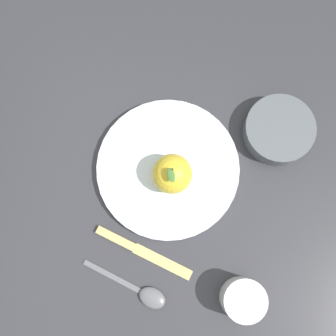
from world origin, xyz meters
The scene contains 7 objects.
ground_plane centered at (0.00, 0.00, 0.00)m, with size 2.40×2.40×0.00m, color #2D2D33.
dinner_plate centered at (-0.01, -0.01, 0.01)m, with size 0.26×0.26×0.02m.
apple centered at (0.00, 0.00, 0.05)m, with size 0.07×0.07×0.08m.
side_bowl centered at (-0.13, 0.17, 0.02)m, with size 0.13×0.13×0.04m.
cup centered at (0.18, 0.16, 0.04)m, with size 0.07×0.07×0.06m.
knife centered at (0.14, -0.04, 0.00)m, with size 0.06×0.18×0.01m.
spoon centered at (0.21, 0.00, 0.01)m, with size 0.06×0.16×0.01m.
Camera 1 is at (0.13, 0.02, 0.80)m, focal length 46.93 mm.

